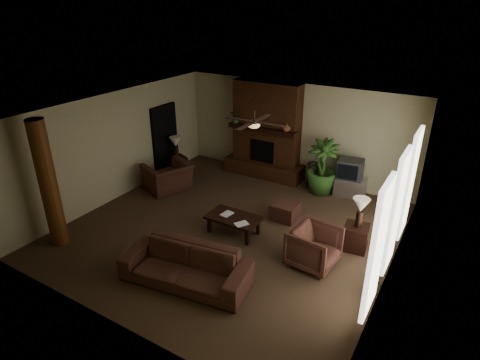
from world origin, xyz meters
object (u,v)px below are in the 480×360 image
Objects in this scene: floor_vase at (313,172)px; floor_plant at (321,178)px; armchair_left at (168,173)px; lamp_left at (176,143)px; armchair_right at (314,245)px; coffee_table at (234,219)px; tv_stand at (350,187)px; sofa at (185,261)px; log_column at (48,185)px; lamp_right at (361,207)px; ottoman at (285,211)px; side_table_right at (356,237)px; side_table_left at (177,166)px.

floor_plant is at bearing -35.73° from floor_vase.
lamp_left is at bearing -133.33° from armchair_left.
coffee_table is at bearing 89.66° from armchair_right.
tv_stand is (1.70, 3.27, -0.12)m from coffee_table.
armchair_left is at bearing 160.02° from coffee_table.
coffee_table is at bearing -128.49° from tv_stand.
lamp_left is at bearing 122.22° from sofa.
sofa is 2.67× the size of armchair_right.
log_column is 6.47m from lamp_right.
armchair_left is (-2.90, 2.93, 0.04)m from sofa.
log_column is at bearing 177.69° from sofa.
lamp_left is at bearing -161.10° from floor_vase.
ottoman is 2.06m from lamp_right.
floor_plant is at bearing 14.49° from lamp_left.
floor_plant reaches higher than tv_stand.
sofa is at bearing -99.25° from floor_plant.
tv_stand is (0.98, 2.05, 0.05)m from ottoman.
tv_stand is 2.60m from side_table_right.
ottoman is at bearing -96.98° from floor_plant.
side_table_left is at bearing 92.04° from log_column.
lamp_left is at bearing -165.51° from floor_plant.
ottoman is 0.92× the size of lamp_right.
armchair_right is at bearing -96.14° from tv_stand.
lamp_right is (0.87, -2.45, 0.75)m from tv_stand.
side_table_left is (-0.48, 0.98, -0.24)m from armchair_left.
ottoman is at bearing -126.57° from tv_stand.
floor_vase is 3.13m from side_table_right.
floor_vase is 0.51× the size of floor_plant.
log_column reaches higher than sofa.
lamp_left reaches higher than side_table_right.
sofa reaches higher than tv_stand.
log_column is 1.15× the size of sofa.
armchair_left is 1.16m from lamp_left.
floor_plant is 4.34m from lamp_left.
armchair_left is 1.81× the size of lamp_left.
lamp_left is at bearing 72.65° from armchair_right.
floor_vase reaches higher than side_table_right.
lamp_left is (-4.92, -1.31, 0.75)m from tv_stand.
coffee_table is (3.09, 2.28, -1.03)m from log_column.
side_table_right is (0.56, 1.00, -0.18)m from armchair_right.
lamp_left reaches higher than tv_stand.
side_table_right is (1.61, -2.22, -0.15)m from floor_plant.
armchair_left is 1.96× the size of ottoman.
side_table_left is at bearing 168.55° from side_table_right.
floor_vase reaches higher than coffee_table.
coffee_table is 1.41× the size of tv_stand.
floor_plant is (-1.05, 3.22, -0.03)m from armchair_right.
lamp_left is 1.00× the size of lamp_right.
lamp_right is (5.66, 3.10, -0.40)m from log_column.
side_table_left is at bearing -132.86° from armchair_left.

